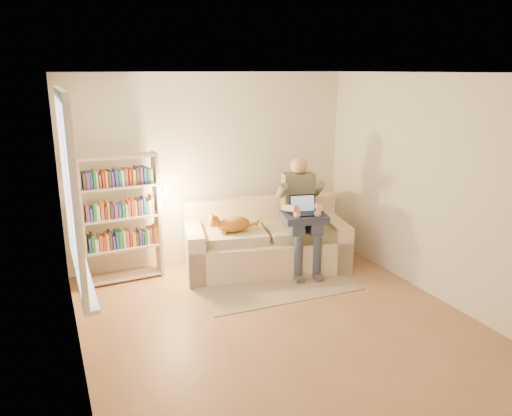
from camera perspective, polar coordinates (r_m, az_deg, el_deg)
name	(u,v)px	position (r m, az deg, el deg)	size (l,w,h in m)	color
floor	(282,326)	(5.45, 2.97, -13.30)	(4.50, 4.50, 0.00)	#916342
ceiling	(286,73)	(4.78, 3.42, 15.18)	(4.00, 4.50, 0.02)	white
wall_left	(70,234)	(4.47, -20.45, -2.76)	(0.02, 4.50, 2.60)	silver
wall_right	(440,190)	(6.10, 20.26, 1.98)	(0.02, 4.50, 2.60)	silver
wall_back	(212,168)	(6.99, -5.10, 4.53)	(4.00, 0.02, 2.60)	silver
wall_front	(453,301)	(3.23, 21.56, -9.90)	(4.00, 0.02, 2.60)	silver
window	(74,218)	(4.64, -20.04, -1.09)	(0.12, 1.52, 1.69)	white
sofa	(265,244)	(6.82, 1.02, -4.13)	(2.30, 1.39, 0.91)	beige
person	(301,208)	(6.62, 5.15, 0.00)	(0.54, 0.73, 1.52)	#6C6E59
cat	(228,224)	(6.49, -3.18, -1.86)	(0.70, 0.33, 0.25)	orange
blanket	(305,217)	(6.52, 5.64, -1.04)	(0.56, 0.46, 0.09)	#272C44
laptop	(305,209)	(6.50, 5.64, -0.12)	(0.39, 0.34, 0.31)	black
bookshelf	(121,213)	(6.45, -15.22, -0.50)	(1.09, 0.30, 1.64)	beige
rug	(274,283)	(6.42, 2.11, -8.59)	(1.96, 1.16, 0.01)	gray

